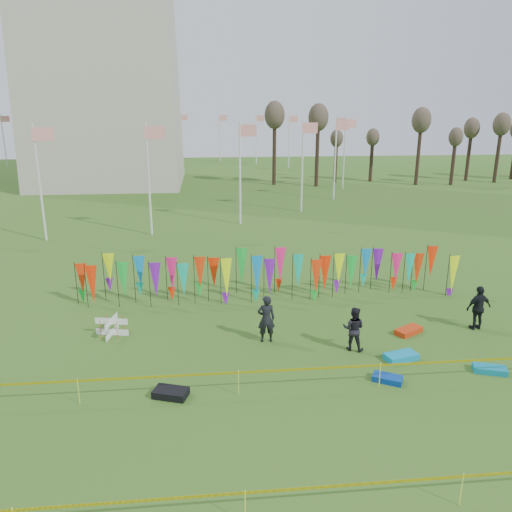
{
  "coord_description": "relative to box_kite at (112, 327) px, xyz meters",
  "views": [
    {
      "loc": [
        -2.73,
        -15.34,
        8.99
      ],
      "look_at": [
        -0.56,
        6.0,
        2.59
      ],
      "focal_mm": 35.0,
      "sensor_mm": 36.0,
      "label": 1
    }
  ],
  "objects": [
    {
      "name": "person_left",
      "position": [
        6.22,
        -1.16,
        0.58
      ],
      "size": [
        0.73,
        0.55,
        1.94
      ],
      "primitive_type": "imported",
      "rotation": [
        0.0,
        0.0,
        3.18
      ],
      "color": "black",
      "rests_on": "ground"
    },
    {
      "name": "flagpole_ring",
      "position": [
        -7.29,
        44.14,
        3.61
      ],
      "size": [
        57.4,
        56.16,
        8.0
      ],
      "color": "silver",
      "rests_on": "ground"
    },
    {
      "name": "person_mid",
      "position": [
        9.47,
        -2.2,
        0.48
      ],
      "size": [
        0.98,
        0.82,
        1.74
      ],
      "primitive_type": "imported",
      "rotation": [
        0.0,
        0.0,
        2.72
      ],
      "color": "black",
      "rests_on": "ground"
    },
    {
      "name": "kite_bag_red",
      "position": [
        12.19,
        -1.04,
        -0.28
      ],
      "size": [
        1.33,
        1.09,
        0.22
      ],
      "primitive_type": "cube",
      "rotation": [
        0.0,
        0.0,
        0.53
      ],
      "color": "red",
      "rests_on": "ground"
    },
    {
      "name": "caution_tape_near",
      "position": [
        6.49,
        -4.95,
        0.39
      ],
      "size": [
        26.0,
        0.02,
        0.9
      ],
      "color": "#FFF205",
      "rests_on": "ground"
    },
    {
      "name": "caution_tape_far",
      "position": [
        6.49,
        -10.17,
        0.39
      ],
      "size": [
        26.0,
        0.02,
        0.9
      ],
      "color": "#FFF205",
      "rests_on": "ground"
    },
    {
      "name": "kite_bag_black",
      "position": [
        2.67,
        -4.81,
        -0.26
      ],
      "size": [
        1.23,
        0.95,
        0.25
      ],
      "primitive_type": "cube",
      "rotation": [
        0.0,
        0.0,
        -0.33
      ],
      "color": "black",
      "rests_on": "ground"
    },
    {
      "name": "box_kite",
      "position": [
        0.0,
        0.0,
        0.0
      ],
      "size": [
        0.7,
        0.7,
        0.78
      ],
      "rotation": [
        0.0,
        0.0,
        -0.2
      ],
      "color": "red",
      "rests_on": "ground"
    },
    {
      "name": "tree_line",
      "position": [
        38.71,
        40.14,
        5.78
      ],
      "size": [
        53.92,
        1.92,
        7.84
      ],
      "color": "#35241A",
      "rests_on": "ground"
    },
    {
      "name": "kite_bag_blue",
      "position": [
        9.99,
        -4.62,
        -0.29
      ],
      "size": [
        1.11,
        0.93,
        0.21
      ],
      "primitive_type": "cube",
      "rotation": [
        0.0,
        0.0,
        -0.52
      ],
      "color": "#093A9C",
      "rests_on": "ground"
    },
    {
      "name": "ground",
      "position": [
        6.71,
        -3.86,
        -0.39
      ],
      "size": [
        160.0,
        160.0,
        0.0
      ],
      "primitive_type": "plane",
      "color": "#2F5618",
      "rests_on": "ground"
    },
    {
      "name": "banner_row",
      "position": [
        6.99,
        3.6,
        0.96
      ],
      "size": [
        18.64,
        0.64,
        2.23
      ],
      "color": "black",
      "rests_on": "ground"
    },
    {
      "name": "kite_bag_teal",
      "position": [
        13.8,
        -4.39,
        -0.28
      ],
      "size": [
        1.22,
        0.86,
        0.21
      ],
      "primitive_type": "cube",
      "rotation": [
        0.0,
        0.0,
        -0.33
      ],
      "color": "#0B7E9D",
      "rests_on": "ground"
    },
    {
      "name": "kite_bag_turquoise",
      "position": [
        11.03,
        -3.18,
        -0.27
      ],
      "size": [
        1.32,
        0.89,
        0.24
      ],
      "primitive_type": "cube",
      "rotation": [
        0.0,
        0.0,
        0.25
      ],
      "color": "#0C8EC1",
      "rests_on": "ground"
    },
    {
      "name": "person_right",
      "position": [
        15.2,
        -0.92,
        0.57
      ],
      "size": [
        1.2,
        0.79,
        1.91
      ],
      "primitive_type": "imported",
      "rotation": [
        0.0,
        0.0,
        3.28
      ],
      "color": "black",
      "rests_on": "ground"
    }
  ]
}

